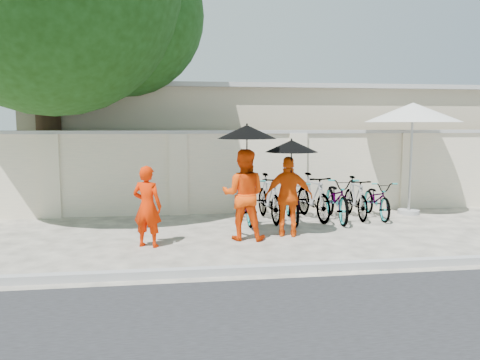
{
  "coord_description": "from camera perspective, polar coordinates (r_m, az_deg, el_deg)",
  "views": [
    {
      "loc": [
        -1.06,
        -8.42,
        2.24
      ],
      "look_at": [
        0.24,
        0.95,
        1.1
      ],
      "focal_mm": 35.0,
      "sensor_mm": 36.0,
      "label": 1
    }
  ],
  "objects": [
    {
      "name": "bike_1",
      "position": [
        10.82,
        3.54,
        -2.16
      ],
      "size": [
        0.65,
        1.84,
        1.09
      ],
      "primitive_type": "imported",
      "rotation": [
        0.0,
        0.0,
        0.08
      ],
      "color": "#AFAFAF",
      "rests_on": "ground"
    },
    {
      "name": "monk_left",
      "position": [
        8.67,
        -11.24,
        -3.18
      ],
      "size": [
        0.64,
        0.53,
        1.49
      ],
      "primitive_type": "imported",
      "rotation": [
        0.0,
        0.0,
        2.77
      ],
      "color": "#EB2500",
      "rests_on": "ground"
    },
    {
      "name": "bike_0",
      "position": [
        10.74,
        0.76,
        -2.39
      ],
      "size": [
        0.7,
        1.96,
        1.02
      ],
      "primitive_type": "imported",
      "rotation": [
        0.0,
        0.0,
        0.01
      ],
      "color": "#AFAFAF",
      "rests_on": "ground"
    },
    {
      "name": "bike_4",
      "position": [
        11.09,
        11.76,
        -2.23
      ],
      "size": [
        0.86,
        2.01,
        1.03
      ],
      "primitive_type": "imported",
      "rotation": [
        0.0,
        0.0,
        -0.1
      ],
      "color": "#AFAFAF",
      "rests_on": "ground"
    },
    {
      "name": "monk_center",
      "position": [
        9.03,
        0.45,
        -1.79
      ],
      "size": [
        1.0,
        0.86,
        1.76
      ],
      "primitive_type": "imported",
      "rotation": [
        0.0,
        0.0,
        2.88
      ],
      "color": "#FC4607",
      "rests_on": "ground"
    },
    {
      "name": "bike_5",
      "position": [
        11.47,
        13.9,
        -2.1
      ],
      "size": [
        0.55,
        1.66,
        0.98
      ],
      "primitive_type": "imported",
      "rotation": [
        0.0,
        0.0,
        -0.05
      ],
      "color": "#AFAFAF",
      "rests_on": "ground"
    },
    {
      "name": "bike_6",
      "position": [
        11.66,
        16.36,
        -2.25
      ],
      "size": [
        0.73,
        1.75,
        0.9
      ],
      "primitive_type": "imported",
      "rotation": [
        0.0,
        0.0,
        -0.08
      ],
      "color": "#AFAFAF",
      "rests_on": "ground"
    },
    {
      "name": "compound_wall",
      "position": [
        11.87,
        2.17,
        0.87
      ],
      "size": [
        20.0,
        0.3,
        2.0
      ],
      "primitive_type": "cube",
      "color": "beige",
      "rests_on": "ground"
    },
    {
      "name": "parasol_right",
      "position": [
        9.17,
        6.29,
        4.14
      ],
      "size": [
        1.02,
        1.02,
        1.02
      ],
      "color": "black",
      "rests_on": "ground"
    },
    {
      "name": "bike_2",
      "position": [
        10.81,
        6.44,
        -2.55
      ],
      "size": [
        0.82,
        1.88,
        0.96
      ],
      "primitive_type": "imported",
      "rotation": [
        0.0,
        0.0,
        -0.1
      ],
      "color": "#AFAFAF",
      "rests_on": "ground"
    },
    {
      "name": "parasol_center",
      "position": [
        8.86,
        0.85,
        5.89
      ],
      "size": [
        1.13,
        1.13,
        1.22
      ],
      "color": "black",
      "rests_on": "ground"
    },
    {
      "name": "patio_umbrella",
      "position": [
        12.24,
        20.31,
        7.59
      ],
      "size": [
        3.0,
        3.0,
        2.75
      ],
      "rotation": [
        0.0,
        0.0,
        0.39
      ],
      "color": "#A1A1A1",
      "rests_on": "ground"
    },
    {
      "name": "bike_3",
      "position": [
        11.09,
        8.89,
        -2.02
      ],
      "size": [
        0.75,
        1.86,
        1.09
      ],
      "primitive_type": "imported",
      "rotation": [
        0.0,
        0.0,
        0.14
      ],
      "color": "#AFAFAF",
      "rests_on": "ground"
    },
    {
      "name": "monk_right",
      "position": [
        9.34,
        5.97,
        -2.03
      ],
      "size": [
        1.01,
        0.63,
        1.6
      ],
      "primitive_type": "imported",
      "rotation": [
        0.0,
        0.0,
        2.87
      ],
      "color": "#F6540A",
      "rests_on": "ground"
    },
    {
      "name": "kerb",
      "position": [
        7.15,
        1.05,
        -10.89
      ],
      "size": [
        40.0,
        0.16,
        0.12
      ],
      "primitive_type": "cube",
      "color": "#A1A1A1",
      "rests_on": "ground"
    },
    {
      "name": "building_behind",
      "position": [
        15.74,
        3.36,
        4.53
      ],
      "size": [
        14.0,
        6.0,
        3.2
      ],
      "primitive_type": "cube",
      "color": "tan",
      "rests_on": "ground"
    },
    {
      "name": "ground",
      "position": [
        8.78,
        -0.69,
        -7.91
      ],
      "size": [
        80.0,
        80.0,
        0.0
      ],
      "primitive_type": "plane",
      "color": "beige"
    }
  ]
}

